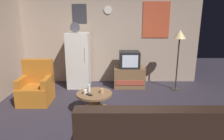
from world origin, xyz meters
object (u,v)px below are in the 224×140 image
object	(u,v)px
crt_tv	(129,59)
standing_lamp	(179,39)
mug_ceramic_white	(85,92)
tv_stand	(129,77)
armchair	(36,88)
fridge	(79,60)
mug_ceramic_tan	(102,91)
wine_glass	(89,88)
remote_control	(89,95)
coffee_table	(94,103)

from	to	relation	value
crt_tv	standing_lamp	xyz separation A→B (m)	(1.25, -0.22, 0.58)
crt_tv	mug_ceramic_white	bearing A→B (deg)	-121.52
tv_stand	armchair	xyz separation A→B (m)	(-2.21, -1.03, 0.06)
fridge	mug_ceramic_white	xyz separation A→B (m)	(0.39, -1.68, -0.29)
mug_ceramic_tan	armchair	bearing A→B (deg)	160.07
fridge	wine_glass	distance (m)	1.62
fridge	tv_stand	bearing A→B (deg)	-1.86
mug_ceramic_tan	armchair	xyz separation A→B (m)	(-1.53, 0.55, -0.13)
remote_control	mug_ceramic_white	bearing A→B (deg)	176.94
coffee_table	remote_control	world-z (taller)	remote_control
mug_ceramic_white	tv_stand	bearing A→B (deg)	58.40
tv_stand	mug_ceramic_white	xyz separation A→B (m)	(-1.01, -1.64, 0.18)
standing_lamp	wine_glass	world-z (taller)	standing_lamp
fridge	crt_tv	distance (m)	1.39
mug_ceramic_white	crt_tv	bearing A→B (deg)	58.48
tv_stand	standing_lamp	bearing A→B (deg)	-10.02
wine_glass	fridge	bearing A→B (deg)	106.23
crt_tv	standing_lamp	size ratio (longest dim) A/B	0.34
standing_lamp	wine_glass	size ratio (longest dim) A/B	10.60
crt_tv	tv_stand	bearing A→B (deg)	14.43
fridge	standing_lamp	size ratio (longest dim) A/B	1.11
coffee_table	wine_glass	world-z (taller)	wine_glass
coffee_table	remote_control	xyz separation A→B (m)	(-0.09, -0.12, 0.22)
tv_stand	mug_ceramic_white	bearing A→B (deg)	-121.60
coffee_table	remote_control	bearing A→B (deg)	-128.16
remote_control	wine_glass	bearing A→B (deg)	128.53
crt_tv	remote_control	bearing A→B (deg)	-118.63
tv_stand	mug_ceramic_white	distance (m)	1.93
tv_stand	crt_tv	bearing A→B (deg)	-165.57
mug_ceramic_white	armchair	world-z (taller)	armchair
tv_stand	mug_ceramic_white	size ratio (longest dim) A/B	9.33
wine_glass	remote_control	distance (m)	0.21
coffee_table	mug_ceramic_tan	bearing A→B (deg)	-3.23
remote_control	armchair	size ratio (longest dim) A/B	0.16
coffee_table	wine_glass	size ratio (longest dim) A/B	4.80
standing_lamp	armchair	bearing A→B (deg)	-166.75
wine_glass	mug_ceramic_white	size ratio (longest dim) A/B	1.67
crt_tv	remote_control	xyz separation A→B (m)	(-0.93, -1.70, -0.35)
coffee_table	armchair	size ratio (longest dim) A/B	0.75
wine_glass	mug_ceramic_white	world-z (taller)	wine_glass
tv_stand	mug_ceramic_tan	size ratio (longest dim) A/B	9.33
crt_tv	mug_ceramic_tan	xyz separation A→B (m)	(-0.68, -1.59, -0.32)
crt_tv	wine_glass	size ratio (longest dim) A/B	3.60
standing_lamp	crt_tv	bearing A→B (deg)	170.05
standing_lamp	coffee_table	size ratio (longest dim) A/B	2.21
crt_tv	coffee_table	xyz separation A→B (m)	(-0.83, -1.58, -0.57)
standing_lamp	armchair	distance (m)	3.69
fridge	crt_tv	bearing A→B (deg)	-1.90
fridge	crt_tv	size ratio (longest dim) A/B	3.28
crt_tv	mug_ceramic_tan	world-z (taller)	crt_tv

